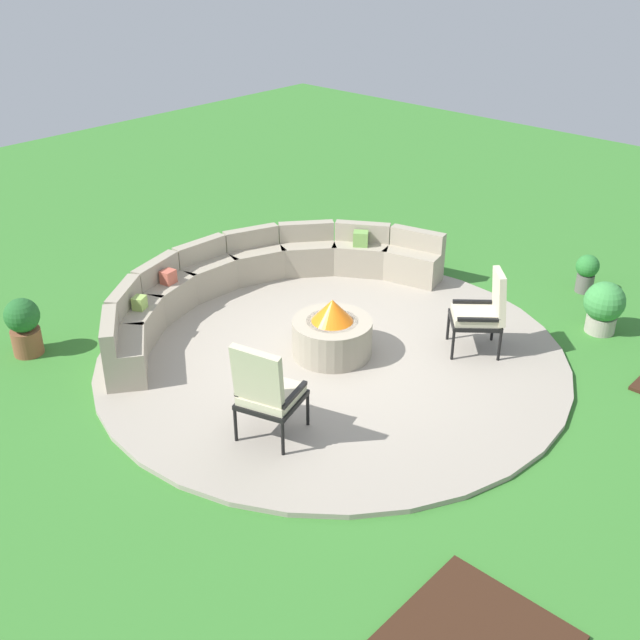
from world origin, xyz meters
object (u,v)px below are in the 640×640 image
Objects in this scene: potted_plant_2 at (24,325)px; curved_stone_bench at (253,280)px; lounge_chair_front_left at (266,391)px; lounge_chair_front_right at (484,310)px; potted_plant_0 at (587,271)px; potted_plant_1 at (604,306)px; fire_pit at (332,333)px.

curved_stone_bench is at bearing -20.10° from potted_plant_2.
curved_stone_bench is 3.23m from lounge_chair_front_left.
curved_stone_bench reaches higher than potted_plant_2.
lounge_chair_front_right is (3.02, -0.63, -0.03)m from lounge_chair_front_left.
potted_plant_2 is at bearing 174.84° from lounge_chair_front_left.
lounge_chair_front_right is 1.43× the size of potted_plant_2.
potted_plant_0 is 1.20m from potted_plant_1.
lounge_chair_front_left is 2.06× the size of potted_plant_0.
lounge_chair_front_left reaches higher than lounge_chair_front_right.
fire_pit is 4.10m from potted_plant_0.
lounge_chair_front_right is 1.89× the size of potted_plant_0.
lounge_chair_front_right is (1.30, -1.28, 0.26)m from fire_pit.
potted_plant_1 is (2.86, -2.12, 0.03)m from fire_pit.
potted_plant_1 is at bearing -57.59° from curved_stone_bench.
curved_stone_bench reaches higher than potted_plant_1.
curved_stone_bench is at bearing 122.41° from potted_plant_1.
potted_plant_0 is at bearing 35.18° from potted_plant_1.
curved_stone_bench is 9.00× the size of potted_plant_0.
potted_plant_1 is at bearing -36.60° from fire_pit.
lounge_chair_front_left is 1.68× the size of potted_plant_1.
lounge_chair_front_left is 5.62m from potted_plant_0.
lounge_chair_front_right is at bearing -44.45° from fire_pit.
lounge_chair_front_left reaches higher than fire_pit.
lounge_chair_front_right reaches higher than curved_stone_bench.
potted_plant_2 is (-0.75, 3.49, -0.24)m from lounge_chair_front_left.
curved_stone_bench is 3.02m from potted_plant_2.
potted_plant_1 is at bearing 54.87° from lounge_chair_front_left.
curved_stone_bench is 7.31× the size of potted_plant_1.
curved_stone_bench is 3.22m from lounge_chair_front_right.
fire_pit is at bearing -101.64° from curved_stone_bench.
potted_plant_2 reaches higher than potted_plant_1.
potted_plant_1 reaches higher than potted_plant_0.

